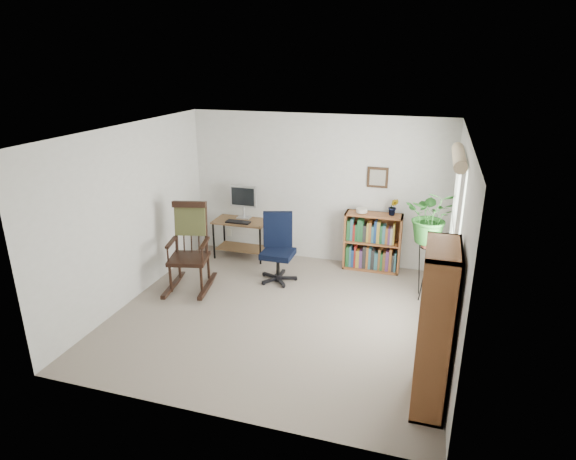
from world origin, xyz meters
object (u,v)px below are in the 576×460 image
(desk, at_px, (241,239))
(low_bookshelf, at_px, (372,242))
(tall_bookshelf, at_px, (435,328))
(rocking_chair, at_px, (188,247))
(office_chair, at_px, (278,248))

(desk, bearing_deg, low_bookshelf, 3.15)
(low_bookshelf, relative_size, tall_bookshelf, 0.56)
(low_bookshelf, bearing_deg, desk, -176.85)
(rocking_chair, height_order, low_bookshelf, rocking_chair)
(desk, bearing_deg, tall_bookshelf, -42.71)
(desk, xyz_separation_m, office_chair, (0.88, -0.72, 0.20))
(office_chair, bearing_deg, rocking_chair, -169.55)
(office_chair, distance_m, low_bookshelf, 1.54)
(office_chair, xyz_separation_m, low_bookshelf, (1.29, 0.84, -0.06))
(office_chair, distance_m, tall_bookshelf, 3.15)
(low_bookshelf, distance_m, tall_bookshelf, 3.19)
(desk, bearing_deg, rocking_chair, -101.40)
(rocking_chair, height_order, tall_bookshelf, tall_bookshelf)
(office_chair, bearing_deg, desk, 123.17)
(desk, distance_m, office_chair, 1.16)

